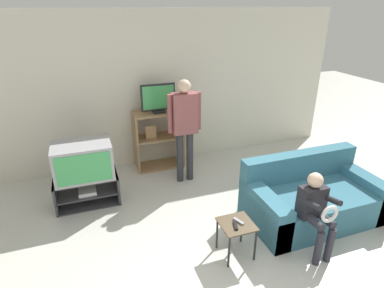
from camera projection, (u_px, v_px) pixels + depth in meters
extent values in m
cube|color=silver|center=(166.00, 90.00, 5.50)|extent=(6.40, 0.06, 2.60)
cube|color=#38383D|center=(89.00, 201.00, 4.69)|extent=(0.87, 0.51, 0.02)
cube|color=#38383D|center=(87.00, 190.00, 4.62)|extent=(0.84, 0.51, 0.02)
cube|color=#38383D|center=(85.00, 177.00, 4.52)|extent=(0.87, 0.51, 0.02)
cube|color=#38383D|center=(56.00, 194.00, 4.48)|extent=(0.03, 0.51, 0.43)
cube|color=#38383D|center=(117.00, 184.00, 4.74)|extent=(0.03, 0.51, 0.43)
cube|color=silver|center=(87.00, 191.00, 4.55)|extent=(0.24, 0.28, 0.05)
cube|color=#9E9EA3|center=(83.00, 160.00, 4.42)|extent=(0.78, 0.54, 0.50)
cube|color=#3FA559|center=(84.00, 169.00, 4.18)|extent=(0.70, 0.01, 0.42)
cube|color=#9E7A51|center=(136.00, 143.00, 5.40)|extent=(0.03, 0.40, 1.01)
cube|color=#9E7A51|center=(181.00, 137.00, 5.64)|extent=(0.03, 0.40, 1.01)
cube|color=#9E7A51|center=(160.00, 165.00, 5.72)|extent=(0.76, 0.40, 0.03)
cube|color=#9E7A51|center=(159.00, 137.00, 5.50)|extent=(0.76, 0.40, 0.03)
cube|color=#9E7A51|center=(158.00, 113.00, 5.32)|extent=(0.76, 0.40, 0.03)
cube|color=#9E7A4C|center=(151.00, 133.00, 5.35)|extent=(0.18, 0.04, 0.22)
cube|color=black|center=(159.00, 111.00, 5.29)|extent=(0.20, 0.20, 0.04)
cube|color=black|center=(158.00, 97.00, 5.19)|extent=(0.57, 0.04, 0.43)
cube|color=#3FA559|center=(158.00, 97.00, 5.17)|extent=(0.52, 0.01, 0.38)
cube|color=brown|center=(237.00, 224.00, 3.55)|extent=(0.37, 0.37, 0.02)
cylinder|color=black|center=(229.00, 252.00, 3.45)|extent=(0.02, 0.02, 0.41)
cylinder|color=black|center=(255.00, 245.00, 3.55)|extent=(0.02, 0.02, 0.41)
cylinder|color=black|center=(217.00, 234.00, 3.73)|extent=(0.02, 0.02, 0.41)
cylinder|color=black|center=(242.00, 228.00, 3.83)|extent=(0.02, 0.02, 0.41)
cube|color=black|center=(235.00, 225.00, 3.50)|extent=(0.08, 0.15, 0.02)
cube|color=gray|center=(239.00, 221.00, 3.57)|extent=(0.09, 0.15, 0.02)
cube|color=teal|center=(313.00, 204.00, 4.26)|extent=(1.73, 0.94, 0.43)
cube|color=teal|center=(299.00, 165.00, 4.42)|extent=(1.73, 0.20, 0.38)
cube|color=teal|center=(264.00, 212.00, 4.00)|extent=(0.22, 0.94, 0.55)
cube|color=teal|center=(358.00, 190.00, 4.47)|extent=(0.22, 0.94, 0.55)
cylinder|color=#2D2D33|center=(180.00, 157.00, 5.09)|extent=(0.11, 0.11, 0.83)
cylinder|color=#2D2D33|center=(190.00, 156.00, 5.14)|extent=(0.11, 0.11, 0.83)
cube|color=#8C4C4C|center=(184.00, 113.00, 4.82)|extent=(0.38, 0.20, 0.62)
cylinder|color=#8C4C4C|center=(170.00, 114.00, 4.75)|extent=(0.08, 0.08, 0.59)
cylinder|color=#8C4C4C|center=(199.00, 111.00, 4.89)|extent=(0.08, 0.08, 0.59)
sphere|color=beige|center=(184.00, 86.00, 4.66)|extent=(0.20, 0.20, 0.20)
cylinder|color=#2D2D38|center=(318.00, 248.00, 3.49)|extent=(0.08, 0.08, 0.43)
cylinder|color=#2D2D38|center=(330.00, 245.00, 3.54)|extent=(0.08, 0.08, 0.43)
cylinder|color=#2D2D38|center=(313.00, 221.00, 3.52)|extent=(0.09, 0.30, 0.09)
cylinder|color=#2D2D38|center=(324.00, 218.00, 3.57)|extent=(0.09, 0.30, 0.09)
cube|color=#232328|center=(312.00, 201.00, 3.61)|extent=(0.30, 0.17, 0.38)
cylinder|color=#232328|center=(310.00, 204.00, 3.43)|extent=(0.06, 0.31, 0.14)
cylinder|color=#232328|center=(330.00, 199.00, 3.52)|extent=(0.06, 0.31, 0.14)
sphere|color=beige|center=(315.00, 180.00, 3.50)|extent=(0.17, 0.17, 0.17)
torus|color=silver|center=(330.00, 214.00, 3.36)|extent=(0.21, 0.04, 0.21)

